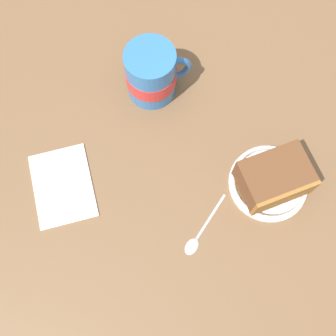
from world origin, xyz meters
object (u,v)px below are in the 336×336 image
at_px(small_plate, 269,183).
at_px(teaspoon, 198,236).
at_px(folded_napkin, 63,185).
at_px(tea_mug, 152,73).
at_px(cake_slice, 274,178).

relative_size(small_plate, teaspoon, 1.14).
xyz_separation_m(small_plate, folded_napkin, (0.23, 0.27, -0.01)).
distance_m(tea_mug, teaspoon, 0.29).
height_order(small_plate, tea_mug, tea_mug).
bearing_deg(cake_slice, small_plate, -20.24).
xyz_separation_m(small_plate, teaspoon, (0.01, 0.15, -0.01)).
distance_m(cake_slice, teaspoon, 0.16).
bearing_deg(cake_slice, teaspoon, 84.38).
bearing_deg(tea_mug, cake_slice, -174.49).
height_order(small_plate, teaspoon, small_plate).
xyz_separation_m(small_plate, cake_slice, (-0.00, 0.00, 0.03)).
height_order(teaspoon, folded_napkin, teaspoon).
height_order(cake_slice, folded_napkin, cake_slice).
bearing_deg(folded_napkin, tea_mug, -80.10).
xyz_separation_m(small_plate, tea_mug, (0.27, 0.03, 0.04)).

